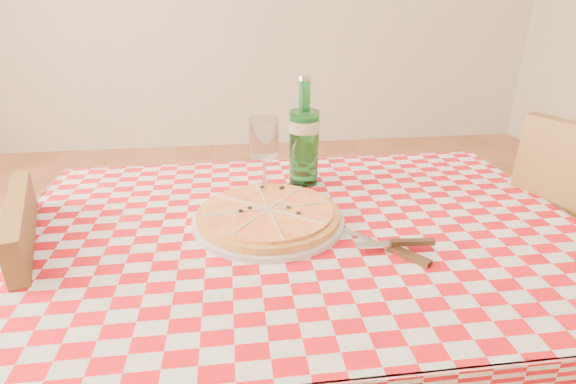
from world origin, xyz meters
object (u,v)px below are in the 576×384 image
Objects in this scene: pizza_plate at (268,214)px; wine_glass at (264,155)px; chair_far at (7,351)px; dining_table at (300,263)px; water_bottle at (304,132)px.

wine_glass reaches higher than pizza_plate.
wine_glass is at bearing -176.80° from chair_far.
wine_glass reaches higher than chair_far.
dining_table is 3.44× the size of pizza_plate.
water_bottle is at bearing 79.16° from dining_table.
water_bottle reaches higher than chair_far.
water_bottle is at bearing 62.52° from pizza_plate.
pizza_plate is at bearing 159.56° from dining_table.
wine_glass is (0.62, 0.24, 0.37)m from chair_far.
chair_far is 2.44× the size of pizza_plate.
chair_far is 4.38× the size of wine_glass.
dining_table is 4.06× the size of water_bottle.
wine_glass is (0.01, 0.20, 0.07)m from pizza_plate.
dining_table is 0.71m from chair_far.
pizza_plate is 1.18× the size of water_bottle.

